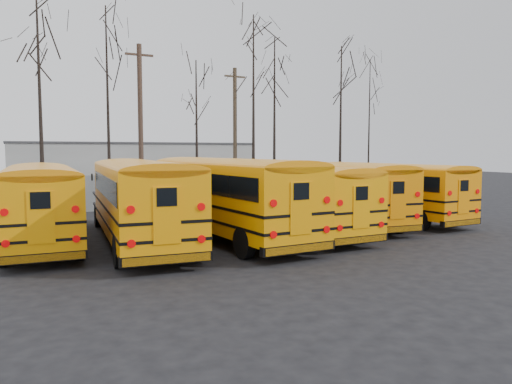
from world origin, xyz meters
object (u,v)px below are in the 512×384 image
bus_b (140,194)px  bus_e (337,187)px  bus_f (385,186)px  bus_a (40,197)px  bus_c (226,191)px  bus_d (290,192)px  utility_pole_left (141,122)px  utility_pole_right (235,130)px

bus_b → bus_e: size_ratio=1.07×
bus_e → bus_f: bus_e is taller
bus_a → bus_e: bus_a is taller
bus_c → bus_d: (2.91, 0.13, -0.17)m
bus_b → utility_pole_left: size_ratio=1.11×
bus_e → bus_f: (2.91, 0.06, -0.04)m
bus_f → utility_pole_right: 15.90m
bus_b → bus_d: bearing=3.7°
bus_b → bus_d: size_ratio=1.10×
utility_pole_left → utility_pole_right: (7.63, 2.30, -0.31)m
bus_b → bus_c: (3.23, -0.26, 0.03)m
bus_c → utility_pole_left: 14.98m
bus_b → bus_e: (9.28, 1.04, -0.12)m
bus_f → utility_pole_left: bearing=119.6°
bus_e → utility_pole_left: bearing=119.1°
bus_c → bus_d: 2.92m
bus_b → bus_f: (12.19, 1.10, -0.16)m
bus_e → utility_pole_right: size_ratio=1.10×
bus_b → bus_e: 9.34m
bus_c → bus_f: bearing=5.1°
bus_a → bus_b: 3.56m
bus_a → utility_pole_left: bearing=65.0°
utility_pole_right → bus_d: bearing=-111.0°
bus_c → utility_pole_left: (0.26, 14.60, 3.35)m
bus_d → bus_e: bearing=19.2°
bus_b → bus_f: 12.24m
bus_b → bus_c: 3.24m
utility_pole_right → bus_e: bearing=-101.2°
utility_pole_right → utility_pole_left: bearing=-167.7°
bus_d → bus_a: bearing=168.6°
bus_a → bus_c: (6.43, -1.82, 0.13)m
bus_b → bus_d: 6.14m
utility_pole_left → utility_pole_right: utility_pole_left is taller
bus_c → bus_d: size_ratio=1.11×
bus_a → utility_pole_left: size_ratio=1.04×
bus_b → utility_pole_right: size_ratio=1.18×
bus_d → bus_f: (6.05, 1.23, -0.02)m
bus_a → bus_c: 6.68m
bus_c → bus_d: bearing=-0.9°
bus_a → utility_pole_right: size_ratio=1.11×
bus_c → bus_d: bus_c is taller
bus_f → bus_a: bearing=174.6°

